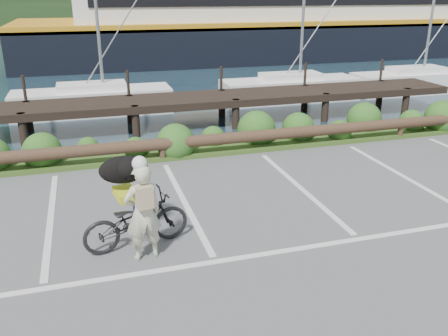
{
  "coord_description": "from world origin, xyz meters",
  "views": [
    {
      "loc": [
        -1.73,
        -6.72,
        4.06
      ],
      "look_at": [
        0.51,
        0.85,
        1.1
      ],
      "focal_mm": 38.0,
      "sensor_mm": 36.0,
      "label": 1
    }
  ],
  "objects": [
    {
      "name": "ground",
      "position": [
        0.0,
        0.0,
        0.0
      ],
      "size": [
        72.0,
        72.0,
        0.0
      ],
      "primitive_type": "plane",
      "color": "#535356"
    },
    {
      "name": "harbor_backdrop",
      "position": [
        0.4,
        78.42,
        -0.0
      ],
      "size": [
        170.0,
        160.0,
        30.0
      ],
      "color": "#172A37",
      "rests_on": "ground"
    },
    {
      "name": "vegetation_strip",
      "position": [
        0.0,
        5.3,
        0.05
      ],
      "size": [
        34.0,
        1.6,
        0.1
      ],
      "primitive_type": "cube",
      "color": "#3D5B21",
      "rests_on": "ground"
    },
    {
      "name": "log_rail",
      "position": [
        0.0,
        4.6,
        0.0
      ],
      "size": [
        32.0,
        0.3,
        0.6
      ],
      "primitive_type": null,
      "color": "#443021",
      "rests_on": "ground"
    },
    {
      "name": "bicycle",
      "position": [
        -1.13,
        0.47,
        0.47
      ],
      "size": [
        1.88,
        0.94,
        0.94
      ],
      "primitive_type": "imported",
      "rotation": [
        0.0,
        0.0,
        1.75
      ],
      "color": "black",
      "rests_on": "ground"
    },
    {
      "name": "cyclist",
      "position": [
        -1.05,
        0.06,
        0.8
      ],
      "size": [
        0.64,
        0.48,
        1.6
      ],
      "primitive_type": "imported",
      "rotation": [
        0.0,
        0.0,
        3.32
      ],
      "color": "beige",
      "rests_on": "ground"
    },
    {
      "name": "dog",
      "position": [
        -1.23,
        1.04,
        1.19
      ],
      "size": [
        0.56,
        0.9,
        0.49
      ],
      "primitive_type": "ellipsoid",
      "rotation": [
        0.0,
        0.0,
        1.75
      ],
      "color": "black",
      "rests_on": "bicycle"
    }
  ]
}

